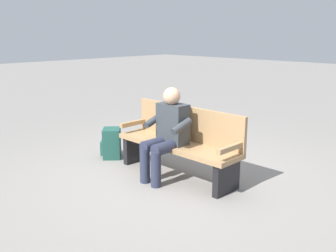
# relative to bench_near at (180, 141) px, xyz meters

# --- Properties ---
(ground_plane) EXTENTS (40.00, 40.00, 0.00)m
(ground_plane) POSITION_rel_bench_near_xyz_m (0.00, 0.07, -0.46)
(ground_plane) COLOR gray
(bench_near) EXTENTS (1.80, 0.49, 0.90)m
(bench_near) POSITION_rel_bench_near_xyz_m (0.00, 0.00, 0.00)
(bench_near) COLOR #9E7A51
(bench_near) RESTS_ON ground
(person_seated) EXTENTS (0.57, 0.57, 1.18)m
(person_seated) POSITION_rel_bench_near_xyz_m (0.02, 0.23, 0.17)
(person_seated) COLOR #33383D
(person_seated) RESTS_ON ground
(backpack) EXTENTS (0.39, 0.38, 0.45)m
(backpack) POSITION_rel_bench_near_xyz_m (1.20, 0.22, -0.24)
(backpack) COLOR #1E4C42
(backpack) RESTS_ON ground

